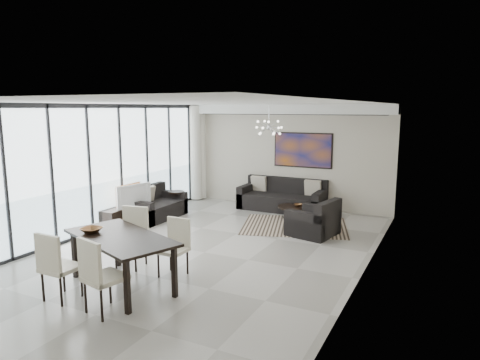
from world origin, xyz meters
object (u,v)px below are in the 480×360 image
Objects in this scene: coffee_table at (296,212)px; dining_table at (121,241)px; tv_console at (127,215)px; television at (132,195)px; sofa_main at (282,199)px.

dining_table is at bearing -101.48° from coffee_table.
tv_console is 0.53m from television.
coffee_table is 0.63× the size of tv_console.
television is (-3.35, -2.34, 0.55)m from coffee_table.
coffee_table is 0.98× the size of television.
sofa_main is (-0.67, 0.80, 0.11)m from coffee_table.
sofa_main is 1.61× the size of tv_console.
dining_table is at bearing -93.72° from sofa_main.
coffee_table is 1.05m from sofa_main.
tv_console is at bearing -132.16° from sofa_main.
coffee_table is at bearing -49.84° from sofa_main.
television is 3.70m from dining_table.
dining_table reaches higher than coffee_table.
tv_console is 3.84m from dining_table.
dining_table is (-0.39, -6.05, 0.46)m from sofa_main.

